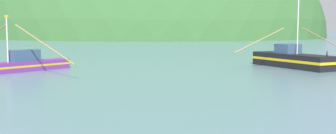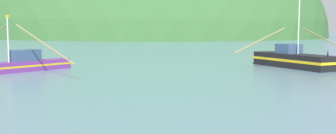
# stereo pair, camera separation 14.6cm
# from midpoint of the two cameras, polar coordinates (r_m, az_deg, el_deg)

# --- Properties ---
(hill_far_center) EXTENTS (103.75, 83.00, 42.55)m
(hill_far_center) POSITION_cam_midpoint_polar(r_m,az_deg,el_deg) (158.90, 0.92, 4.14)
(hill_far_center) COLOR #386633
(hill_far_center) RESTS_ON ground
(hill_mid_left) EXTENTS (136.52, 109.22, 92.83)m
(hill_mid_left) POSITION_cam_midpoint_polar(r_m,az_deg,el_deg) (168.15, -2.28, 4.23)
(hill_mid_left) COLOR #386633
(hill_mid_left) RESTS_ON ground
(hill_far_left) EXTENTS (198.75, 159.00, 80.49)m
(hill_far_left) POSITION_cam_midpoint_polar(r_m,az_deg,el_deg) (240.89, -22.14, 4.26)
(hill_far_left) COLOR #516B38
(hill_far_left) RESTS_ON ground
(fishing_boat_purple) EXTENTS (15.86, 10.80, 5.32)m
(fishing_boat_purple) POSITION_cam_midpoint_polar(r_m,az_deg,el_deg) (41.14, -20.34, 0.25)
(fishing_boat_purple) COLOR #6B2D84
(fishing_boat_purple) RESTS_ON ground
(fishing_boat_black) EXTENTS (12.51, 9.69, 7.69)m
(fishing_boat_black) POSITION_cam_midpoint_polar(r_m,az_deg,el_deg) (44.82, 16.97, 1.02)
(fishing_boat_black) COLOR black
(fishing_boat_black) RESTS_ON ground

